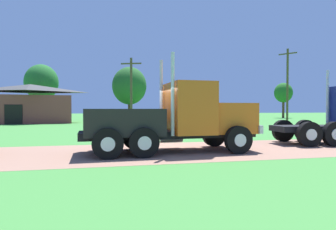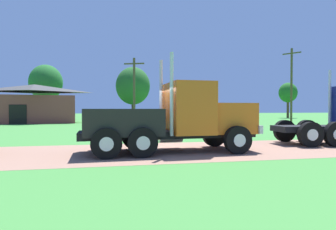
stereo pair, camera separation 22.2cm
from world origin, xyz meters
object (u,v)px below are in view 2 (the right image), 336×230
object	(u,v)px
shed_building	(35,104)
truck_foreground_white	(173,120)
utility_pole_near	(134,89)
utility_pole_far	(291,84)

from	to	relation	value
shed_building	truck_foreground_white	bearing A→B (deg)	-67.44
utility_pole_near	utility_pole_far	bearing A→B (deg)	2.07
shed_building	utility_pole_near	world-z (taller)	utility_pole_near
truck_foreground_white	shed_building	world-z (taller)	shed_building
truck_foreground_white	utility_pole_far	world-z (taller)	utility_pole_far
shed_building	utility_pole_far	bearing A→B (deg)	-12.09
utility_pole_near	shed_building	bearing A→B (deg)	147.65
truck_foreground_white	utility_pole_far	size ratio (longest dim) A/B	0.78
utility_pole_near	utility_pole_far	distance (m)	19.20
shed_building	utility_pole_near	bearing A→B (deg)	-32.35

